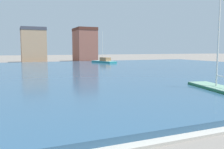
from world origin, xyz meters
name	(u,v)px	position (x,y,z in m)	size (l,w,h in m)	color
harbor_water	(48,73)	(0.00, 35.83, 0.20)	(87.76, 53.41, 0.41)	#2D5170
quay_edge_coping	(146,144)	(0.00, 8.88, 0.06)	(87.76, 0.50, 0.12)	#ADA89E
sailboat_green	(215,89)	(10.31, 15.62, 0.36)	(3.21, 7.81, 8.08)	#236B42
sailboat_teal	(102,62)	(14.76, 53.36, 0.57)	(4.42, 7.82, 7.69)	teal
townhouse_end_terrace	(33,45)	(0.55, 67.13, 4.59)	(6.22, 6.82, 9.15)	tan
townhouse_narrow_midrow	(85,45)	(14.34, 66.66, 4.75)	(5.39, 8.07, 9.46)	#8E5142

